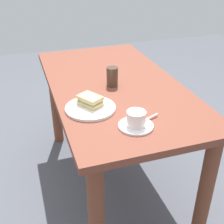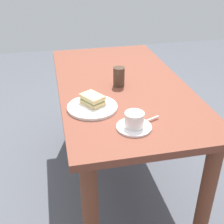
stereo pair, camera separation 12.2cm
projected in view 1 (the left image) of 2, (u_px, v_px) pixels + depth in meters
ground_plane at (114, 179)px, 2.08m from camera, size 6.00×6.00×0.00m
dining_table at (114, 103)px, 1.78m from camera, size 1.35×0.72×0.73m
sandwich_plate at (90, 108)px, 1.44m from camera, size 0.24×0.24×0.01m
sandwich_front at (90, 100)px, 1.44m from camera, size 0.14×0.12×0.05m
coffee_saucer at (136, 126)px, 1.30m from camera, size 0.15×0.15×0.01m
coffee_cup at (136, 118)px, 1.28m from camera, size 0.11×0.08×0.07m
spoon at (148, 118)px, 1.34m from camera, size 0.05×0.09×0.01m
drinking_glass at (112, 77)px, 1.66m from camera, size 0.06×0.06×0.11m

